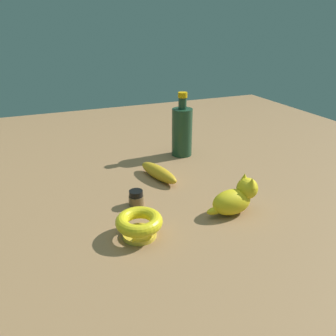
% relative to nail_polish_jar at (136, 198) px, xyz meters
% --- Properties ---
extents(ground, '(2.00, 2.00, 0.00)m').
position_rel_nail_polish_jar_xyz_m(ground, '(-0.07, 0.12, -0.02)').
color(ground, '#936D47').
extents(nail_polish_jar, '(0.04, 0.04, 0.04)m').
position_rel_nail_polish_jar_xyz_m(nail_polish_jar, '(0.00, 0.00, 0.00)').
color(nail_polish_jar, brown).
rests_on(nail_polish_jar, ground).
extents(bowl, '(0.10, 0.10, 0.05)m').
position_rel_nail_polish_jar_xyz_m(bowl, '(0.14, -0.04, 0.01)').
color(bowl, yellow).
rests_on(bowl, ground).
extents(banana, '(0.17, 0.08, 0.04)m').
position_rel_nail_polish_jar_xyz_m(banana, '(-0.13, 0.11, 0.00)').
color(banana, gold).
rests_on(banana, ground).
extents(cat_figurine, '(0.07, 0.14, 0.09)m').
position_rel_nail_polish_jar_xyz_m(cat_figurine, '(0.13, 0.22, 0.02)').
color(cat_figurine, yellow).
rests_on(cat_figurine, ground).
extents(bottle_tall, '(0.07, 0.07, 0.22)m').
position_rel_nail_polish_jar_xyz_m(bottle_tall, '(-0.28, 0.26, 0.07)').
color(bottle_tall, '#1C4029').
rests_on(bottle_tall, ground).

